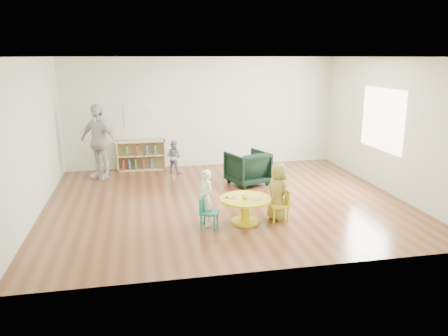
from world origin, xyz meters
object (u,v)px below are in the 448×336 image
Objects in this scene: activity_table at (245,206)px; kid_chair_left at (207,211)px; kid_chair_right at (282,204)px; adult_caretaker at (99,141)px; child_right at (278,192)px; bookshelf at (141,155)px; toddler at (174,157)px; armchair at (248,168)px; child_left at (205,198)px.

activity_table is 0.69m from kid_chair_left.
adult_caretaker reaches higher than kid_chair_right.
kid_chair_right is 0.55× the size of child_right.
toddler is at bearing -31.30° from bookshelf.
kid_chair_right is at bearing 71.35° from armchair.
kid_chair_right is 0.22m from child_right.
adult_caretaker is (-0.95, -0.60, 0.52)m from bookshelf.
armchair reaches higher than bookshelf.
activity_table is at bearing 55.33° from armchair.
activity_table is 3.72m from toddler.
toddler reaches higher than kid_chair_right.
toddler is at bearing 160.98° from child_left.
child_right reaches higher than armchair.
bookshelf is at bearing 112.84° from activity_table.
kid_chair_left is at bearing 95.97° from kid_chair_right.
kid_chair_right is 1.36m from child_left.
adult_caretaker is at bearing 127.53° from activity_table.
kid_chair_left is 0.65× the size of toddler.
kid_chair_right is (1.34, 0.07, 0.02)m from kid_chair_left.
kid_chair_right is 0.47× the size of bookshelf.
kid_chair_left is 0.52× the size of child_right.
bookshelf is at bearing -57.13° from armchair.
child_left reaches higher than armchair.
activity_table is 4.43m from bookshelf.
bookshelf is (-1.04, 4.16, 0.08)m from kid_chair_left.
bookshelf reaches higher than activity_table.
child_right is 1.26× the size of toddler.
kid_chair_right reaches higher than activity_table.
bookshelf is at bearing 171.41° from child_left.
toddler is at bearing 26.73° from kid_chair_right.
armchair is at bearing 3.97° from kid_chair_right.
activity_table is 4.43m from adult_caretaker.
child_right is at bearing 52.78° from kid_chair_right.
child_right reaches higher than kid_chair_right.
bookshelf is at bearing 33.19° from kid_chair_right.
adult_caretaker is at bearing 18.97° from child_right.
bookshelf is 1.48× the size of toddler.
kid_chair_left is at bearing 41.62° from armchair.
adult_caretaker is at bearing 46.71° from kid_chair_right.
armchair reaches higher than activity_table.
toddler is (-1.58, 3.62, 0.10)m from kid_chair_right.
toddler is at bearing -152.81° from kid_chair_left.
kid_chair_left is 0.30× the size of adult_caretaker.
kid_chair_left is 1.34m from kid_chair_right.
child_left is (-1.35, 0.03, 0.18)m from kid_chair_right.
armchair is at bearing 174.52° from kid_chair_left.
armchair is 1.02× the size of toddler.
adult_caretaker is at bearing 36.61° from toddler.
armchair is at bearing 172.12° from toddler.
child_left reaches higher than kid_chair_left.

